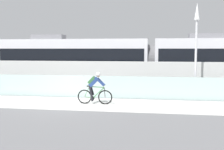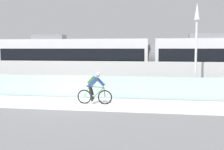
# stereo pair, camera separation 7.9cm
# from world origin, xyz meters

# --- Properties ---
(ground_plane) EXTENTS (200.00, 200.00, 0.00)m
(ground_plane) POSITION_xyz_m (0.00, 0.00, 0.00)
(ground_plane) COLOR slate
(bike_path_deck) EXTENTS (32.00, 3.20, 0.01)m
(bike_path_deck) POSITION_xyz_m (0.00, 0.00, 0.01)
(bike_path_deck) COLOR silver
(bike_path_deck) RESTS_ON ground
(glass_parapet) EXTENTS (32.00, 0.05, 1.24)m
(glass_parapet) POSITION_xyz_m (0.00, 1.85, 0.62)
(glass_parapet) COLOR #ADC6C1
(glass_parapet) RESTS_ON ground
(concrete_barrier_wall) EXTENTS (32.00, 0.36, 1.97)m
(concrete_barrier_wall) POSITION_xyz_m (0.00, 3.65, 0.99)
(concrete_barrier_wall) COLOR silver
(concrete_barrier_wall) RESTS_ON ground
(tram_rail_near) EXTENTS (32.00, 0.08, 0.01)m
(tram_rail_near) POSITION_xyz_m (0.00, 6.13, 0.00)
(tram_rail_near) COLOR #595654
(tram_rail_near) RESTS_ON ground
(tram_rail_far) EXTENTS (32.00, 0.08, 0.01)m
(tram_rail_far) POSITION_xyz_m (0.00, 7.57, 0.00)
(tram_rail_far) COLOR #595654
(tram_rail_far) RESTS_ON ground
(tram) EXTENTS (22.56, 2.54, 3.81)m
(tram) POSITION_xyz_m (4.12, 6.85, 1.89)
(tram) COLOR silver
(tram) RESTS_ON ground
(cyclist_on_bike) EXTENTS (1.77, 0.58, 1.61)m
(cyclist_on_bike) POSITION_xyz_m (1.44, -0.00, 0.80)
(cyclist_on_bike) COLOR black
(cyclist_on_bike) RESTS_ON ground
(lamp_post_antenna) EXTENTS (0.28, 0.28, 5.20)m
(lamp_post_antenna) POSITION_xyz_m (6.57, 2.15, 3.29)
(lamp_post_antenna) COLOR gray
(lamp_post_antenna) RESTS_ON ground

